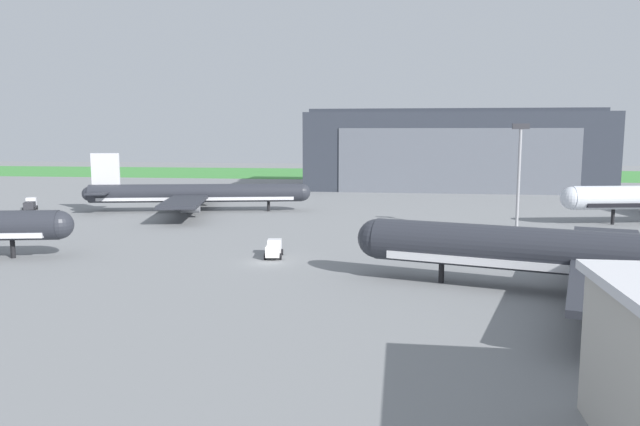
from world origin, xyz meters
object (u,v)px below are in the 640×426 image
at_px(airliner_near_right, 601,257).
at_px(stair_truck, 30,204).
at_px(airliner_far_right, 196,194).
at_px(maintenance_hangar, 453,151).
at_px(ops_van, 274,249).
at_px(apron_light_mast, 519,169).

xyz_separation_m(airliner_near_right, stair_truck, (-89.21, 50.87, -2.71)).
bearing_deg(airliner_far_right, stair_truck, -175.92).
distance_m(maintenance_hangar, airliner_near_right, 108.77).
xyz_separation_m(maintenance_hangar, ops_van, (-28.72, -94.52, -9.12)).
xyz_separation_m(airliner_near_right, ops_van, (-33.32, 13.97, -2.86)).
bearing_deg(stair_truck, ops_van, -33.43).
bearing_deg(maintenance_hangar, ops_van, -106.90).
relative_size(maintenance_hangar, ops_van, 16.27).
bearing_deg(ops_van, airliner_far_right, 120.80).
height_order(airliner_near_right, ops_van, airliner_near_right).
distance_m(airliner_far_right, ops_van, 45.73).
bearing_deg(maintenance_hangar, apron_light_mast, -87.33).
height_order(maintenance_hangar, apron_light_mast, maintenance_hangar).
bearing_deg(airliner_far_right, apron_light_mast, -18.80).
distance_m(maintenance_hangar, ops_van, 99.21).
distance_m(airliner_near_right, ops_van, 36.24).
bearing_deg(apron_light_mast, airliner_near_right, -88.10).
height_order(maintenance_hangar, ops_van, maintenance_hangar).
height_order(stair_truck, apron_light_mast, apron_light_mast).
relative_size(airliner_far_right, ops_van, 8.95).
xyz_separation_m(airliner_far_right, apron_light_mast, (55.56, -18.91, 6.29)).
distance_m(stair_truck, ops_van, 66.98).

